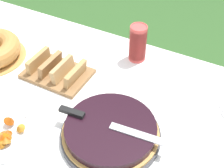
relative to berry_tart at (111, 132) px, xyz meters
The scene contains 7 objects.
garden_table 0.23m from the berry_tart, 163.70° to the left, with size 1.86×0.97×0.75m.
tablecloth 0.22m from the berry_tart, 163.70° to the left, with size 1.87×0.98×0.10m.
berry_tart is the anchor object (origin of this frame).
serving_knife 0.05m from the berry_tart, behind, with size 0.38×0.06×0.01m.
cup_stack 0.44m from the berry_tart, 103.13° to the left, with size 0.07×0.07×0.16m.
snack_plate_left 0.34m from the berry_tart, 151.05° to the right, with size 0.20×0.20×0.06m.
bread_board 0.38m from the berry_tart, 152.56° to the left, with size 0.26×0.18×0.07m.
Camera 1 is at (0.51, -0.63, 1.59)m, focal length 50.00 mm.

